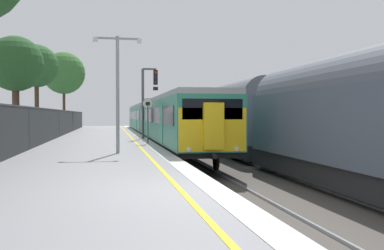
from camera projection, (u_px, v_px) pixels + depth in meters
The scene contains 9 objects.
ground at pixel (312, 213), 9.62m from camera, with size 17.40×110.00×1.21m.
commuter_train_at_platform at pixel (156, 119), 36.77m from camera, with size 2.83×41.63×3.81m.
freight_train_adjacent_track at pixel (232, 116), 28.40m from camera, with size 2.60×42.54×4.59m.
signal_gantry at pixel (147, 95), 28.69m from camera, with size 1.10×0.24×4.73m.
speed_limit_sign at pixel (148, 115), 23.79m from camera, with size 0.59×0.08×2.52m.
platform_lamp_mid at pixel (118, 83), 17.80m from camera, with size 2.00×0.20×4.86m.
background_tree_left at pixel (36, 68), 32.21m from camera, with size 3.22×3.30×6.91m.
background_tree_centre at pixel (16, 66), 23.68m from camera, with size 3.05×3.05×5.94m.
background_tree_back at pixel (64, 74), 44.64m from camera, with size 4.37×4.37×8.15m.
Camera 1 is at (-1.80, -8.90, 1.59)m, focal length 40.21 mm.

